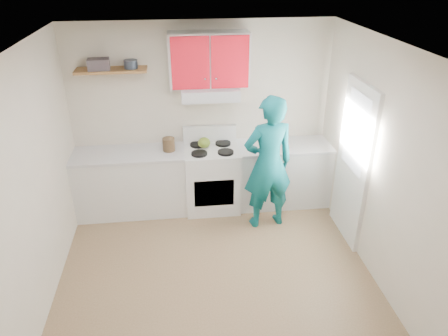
{
  "coord_description": "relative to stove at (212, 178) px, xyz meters",
  "views": [
    {
      "loc": [
        -0.37,
        -3.68,
        3.35
      ],
      "look_at": [
        0.15,
        0.55,
        1.15
      ],
      "focal_mm": 33.55,
      "sensor_mm": 36.0,
      "label": 1
    }
  ],
  "objects": [
    {
      "name": "floor",
      "position": [
        -0.1,
        -1.57,
        -0.46
      ],
      "size": [
        3.8,
        3.8,
        0.0
      ],
      "primitive_type": "plane",
      "color": "brown",
      "rests_on": "ground"
    },
    {
      "name": "ceiling",
      "position": [
        -0.1,
        -1.57,
        2.14
      ],
      "size": [
        3.6,
        3.8,
        0.04
      ],
      "primitive_type": "cube",
      "color": "white",
      "rests_on": "floor"
    },
    {
      "name": "back_wall",
      "position": [
        -0.1,
        0.32,
        0.84
      ],
      "size": [
        3.6,
        0.04,
        2.6
      ],
      "primitive_type": "cube",
      "color": "beige",
      "rests_on": "floor"
    },
    {
      "name": "front_wall",
      "position": [
        -0.1,
        -3.47,
        0.84
      ],
      "size": [
        3.6,
        0.04,
        2.6
      ],
      "primitive_type": "cube",
      "color": "beige",
      "rests_on": "floor"
    },
    {
      "name": "left_wall",
      "position": [
        -1.9,
        -1.57,
        0.84
      ],
      "size": [
        0.04,
        3.8,
        2.6
      ],
      "primitive_type": "cube",
      "color": "beige",
      "rests_on": "floor"
    },
    {
      "name": "right_wall",
      "position": [
        1.7,
        -1.57,
        0.84
      ],
      "size": [
        0.04,
        3.8,
        2.6
      ],
      "primitive_type": "cube",
      "color": "beige",
      "rests_on": "floor"
    },
    {
      "name": "door",
      "position": [
        1.68,
        -0.88,
        0.56
      ],
      "size": [
        0.05,
        0.85,
        2.05
      ],
      "primitive_type": "cube",
      "color": "white",
      "rests_on": "floor"
    },
    {
      "name": "door_glass",
      "position": [
        1.65,
        -0.88,
        0.99
      ],
      "size": [
        0.01,
        0.55,
        0.95
      ],
      "primitive_type": "cube",
      "color": "white",
      "rests_on": "door"
    },
    {
      "name": "counter_left",
      "position": [
        -1.14,
        0.02,
        -0.01
      ],
      "size": [
        1.52,
        0.6,
        0.9
      ],
      "primitive_type": "cube",
      "color": "silver",
      "rests_on": "floor"
    },
    {
      "name": "counter_right",
      "position": [
        1.04,
        0.02,
        -0.01
      ],
      "size": [
        1.32,
        0.6,
        0.9
      ],
      "primitive_type": "cube",
      "color": "silver",
      "rests_on": "floor"
    },
    {
      "name": "stove",
      "position": [
        0.0,
        0.0,
        0.0
      ],
      "size": [
        0.76,
        0.65,
        0.92
      ],
      "primitive_type": "cube",
      "color": "white",
      "rests_on": "floor"
    },
    {
      "name": "range_hood",
      "position": [
        0.0,
        0.1,
        1.24
      ],
      "size": [
        0.76,
        0.44,
        0.15
      ],
      "primitive_type": "cube",
      "color": "silver",
      "rests_on": "back_wall"
    },
    {
      "name": "upper_cabinets",
      "position": [
        0.0,
        0.16,
        1.66
      ],
      "size": [
        1.02,
        0.33,
        0.7
      ],
      "primitive_type": "cube",
      "color": "red",
      "rests_on": "back_wall"
    },
    {
      "name": "shelf",
      "position": [
        -1.25,
        0.18,
        1.56
      ],
      "size": [
        0.9,
        0.3,
        0.04
      ],
      "primitive_type": "cube",
      "color": "brown",
      "rests_on": "back_wall"
    },
    {
      "name": "books",
      "position": [
        -1.39,
        0.14,
        1.65
      ],
      "size": [
        0.28,
        0.21,
        0.14
      ],
      "primitive_type": "cube",
      "rotation": [
        0.0,
        0.0,
        0.07
      ],
      "color": "#423A3F",
      "rests_on": "shelf"
    },
    {
      "name": "tin",
      "position": [
        -1.0,
        0.17,
        1.63
      ],
      "size": [
        0.22,
        0.22,
        0.11
      ],
      "primitive_type": "cylinder",
      "rotation": [
        0.0,
        0.0,
        -0.32
      ],
      "color": "#333D4C",
      "rests_on": "shelf"
    },
    {
      "name": "kettle",
      "position": [
        -0.1,
        0.08,
        0.53
      ],
      "size": [
        0.21,
        0.21,
        0.15
      ],
      "primitive_type": "ellipsoid",
      "rotation": [
        0.0,
        0.0,
        -0.25
      ],
      "color": "olive",
      "rests_on": "stove"
    },
    {
      "name": "crock",
      "position": [
        -0.58,
        0.03,
        0.54
      ],
      "size": [
        0.2,
        0.2,
        0.2
      ],
      "primitive_type": "cylinder",
      "rotation": [
        0.0,
        0.0,
        -0.22
      ],
      "color": "#47341F",
      "rests_on": "counter_left"
    },
    {
      "name": "cutting_board",
      "position": [
        0.99,
        0.05,
        0.45
      ],
      "size": [
        0.34,
        0.27,
        0.02
      ],
      "primitive_type": "cube",
      "rotation": [
        0.0,
        0.0,
        -0.12
      ],
      "color": "olive",
      "rests_on": "counter_right"
    },
    {
      "name": "silicone_mat",
      "position": [
        1.49,
        0.05,
        0.44
      ],
      "size": [
        0.37,
        0.32,
        0.01
      ],
      "primitive_type": "cube",
      "rotation": [
        0.0,
        0.0,
        -0.14
      ],
      "color": "#B31214",
      "rests_on": "counter_right"
    },
    {
      "name": "person",
      "position": [
        0.69,
        -0.53,
        0.46
      ],
      "size": [
        0.73,
        0.54,
        1.84
      ],
      "primitive_type": "imported",
      "rotation": [
        0.0,
        0.0,
        3.3
      ],
      "color": "#0B5D64",
      "rests_on": "floor"
    }
  ]
}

